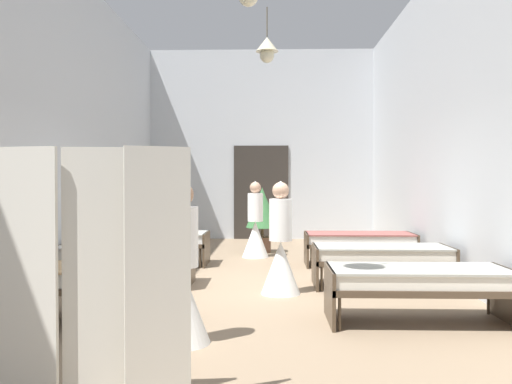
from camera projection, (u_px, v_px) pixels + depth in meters
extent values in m
cube|color=#8C755B|center=(252.00, 289.00, 7.56)|extent=(6.33, 13.03, 0.10)
cube|color=silver|center=(261.00, 145.00, 13.82)|extent=(6.13, 0.20, 4.87)
cube|color=silver|center=(44.00, 114.00, 7.60)|extent=(0.20, 12.43, 4.87)
cube|color=silver|center=(465.00, 113.00, 7.42)|extent=(0.20, 12.43, 4.87)
cube|color=#2D2823|center=(261.00, 192.00, 13.72)|extent=(1.40, 0.06, 2.40)
cylinder|color=brown|center=(267.00, 22.00, 10.36)|extent=(0.02, 0.02, 0.57)
cone|color=beige|center=(267.00, 44.00, 10.37)|extent=(0.44, 0.44, 0.28)
sphere|color=beige|center=(267.00, 56.00, 10.37)|extent=(0.28, 0.28, 0.28)
cylinder|color=#473828|center=(12.00, 296.00, 6.09)|extent=(0.03, 0.03, 0.34)
cylinder|color=#473828|center=(149.00, 313.00, 5.32)|extent=(0.03, 0.03, 0.34)
cylinder|color=#473828|center=(164.00, 297.00, 6.04)|extent=(0.03, 0.03, 0.34)
cube|color=#473828|center=(76.00, 285.00, 5.70)|extent=(1.90, 0.84, 0.07)
cube|color=#473828|center=(163.00, 293.00, 5.68)|extent=(0.04, 0.84, 0.57)
cube|color=silver|center=(76.00, 275.00, 5.70)|extent=(1.82, 0.78, 0.14)
cube|color=tan|center=(76.00, 267.00, 5.70)|extent=(1.86, 0.82, 0.02)
cylinder|color=#473828|center=(340.00, 314.00, 5.27)|extent=(0.03, 0.03, 0.34)
cylinder|color=#473828|center=(331.00, 298.00, 5.98)|extent=(0.03, 0.03, 0.34)
cylinder|color=#473828|center=(488.00, 299.00, 5.93)|extent=(0.03, 0.03, 0.34)
cube|color=#473828|center=(419.00, 287.00, 5.60)|extent=(1.90, 0.84, 0.07)
cube|color=#473828|center=(330.00, 294.00, 5.62)|extent=(0.04, 0.84, 0.57)
cube|color=#473828|center=(508.00, 296.00, 5.57)|extent=(0.04, 0.84, 0.57)
cube|color=silver|center=(419.00, 277.00, 5.59)|extent=(1.82, 0.78, 0.14)
cube|color=#9E9E93|center=(419.00, 269.00, 5.59)|extent=(1.86, 0.82, 0.02)
cylinder|color=#473828|center=(55.00, 277.00, 7.27)|extent=(0.03, 0.03, 0.34)
cylinder|color=#473828|center=(74.00, 269.00, 7.99)|extent=(0.03, 0.03, 0.34)
cylinder|color=#473828|center=(182.00, 278.00, 7.22)|extent=(0.03, 0.03, 0.34)
cylinder|color=#473828|center=(190.00, 269.00, 7.94)|extent=(0.03, 0.03, 0.34)
cube|color=#473828|center=(125.00, 259.00, 7.60)|extent=(1.90, 0.84, 0.07)
cube|color=#473828|center=(61.00, 265.00, 7.63)|extent=(0.04, 0.84, 0.57)
cube|color=#473828|center=(190.00, 265.00, 7.58)|extent=(0.04, 0.84, 0.57)
cube|color=silver|center=(125.00, 252.00, 7.60)|extent=(1.82, 0.78, 0.14)
cube|color=beige|center=(125.00, 246.00, 7.60)|extent=(1.86, 0.82, 0.02)
cylinder|color=#473828|center=(322.00, 279.00, 7.16)|extent=(0.03, 0.03, 0.34)
cylinder|color=#473828|center=(317.00, 270.00, 7.88)|extent=(0.03, 0.03, 0.34)
cylinder|color=#473828|center=(452.00, 280.00, 7.11)|extent=(0.03, 0.03, 0.34)
cylinder|color=#473828|center=(436.00, 271.00, 7.83)|extent=(0.03, 0.03, 0.34)
cube|color=#473828|center=(381.00, 260.00, 7.49)|extent=(1.90, 0.84, 0.07)
cube|color=#473828|center=(315.00, 266.00, 7.52)|extent=(0.04, 0.84, 0.57)
cube|color=#473828|center=(448.00, 267.00, 7.47)|extent=(0.04, 0.84, 0.57)
cube|color=silver|center=(381.00, 253.00, 7.49)|extent=(1.82, 0.78, 0.14)
cube|color=#9E9E93|center=(381.00, 247.00, 7.49)|extent=(1.86, 0.82, 0.02)
cylinder|color=#473828|center=(100.00, 258.00, 9.17)|extent=(0.03, 0.03, 0.34)
cylinder|color=#473828|center=(112.00, 252.00, 9.89)|extent=(0.03, 0.03, 0.34)
cylinder|color=#473828|center=(200.00, 258.00, 9.12)|extent=(0.03, 0.03, 0.34)
cylinder|color=#473828|center=(206.00, 252.00, 9.84)|extent=(0.03, 0.03, 0.34)
cube|color=#473828|center=(154.00, 243.00, 9.50)|extent=(1.90, 0.84, 0.07)
cube|color=#473828|center=(103.00, 248.00, 9.53)|extent=(0.04, 0.84, 0.57)
cube|color=#473828|center=(206.00, 249.00, 9.47)|extent=(0.04, 0.84, 0.57)
cube|color=white|center=(154.00, 238.00, 9.50)|extent=(1.82, 0.78, 0.14)
cube|color=#9E9E93|center=(154.00, 233.00, 9.50)|extent=(1.86, 0.82, 0.02)
cylinder|color=#473828|center=(311.00, 258.00, 9.06)|extent=(0.03, 0.03, 0.34)
cylinder|color=#473828|center=(308.00, 253.00, 9.78)|extent=(0.03, 0.03, 0.34)
cylinder|color=#473828|center=(414.00, 259.00, 9.01)|extent=(0.03, 0.03, 0.34)
cylinder|color=#473828|center=(404.00, 253.00, 9.73)|extent=(0.03, 0.03, 0.34)
cube|color=#473828|center=(359.00, 244.00, 9.39)|extent=(1.90, 0.84, 0.07)
cube|color=#473828|center=(306.00, 249.00, 9.42)|extent=(0.04, 0.84, 0.57)
cube|color=#473828|center=(412.00, 249.00, 9.37)|extent=(0.04, 0.84, 0.57)
cube|color=white|center=(359.00, 238.00, 9.39)|extent=(1.82, 0.78, 0.14)
cube|color=#8C4C47|center=(359.00, 234.00, 9.39)|extent=(1.86, 0.82, 0.02)
cone|color=white|center=(281.00, 267.00, 7.01)|extent=(0.52, 0.52, 0.70)
cylinder|color=white|center=(281.00, 220.00, 7.00)|extent=(0.30, 0.30, 0.55)
sphere|color=tan|center=(281.00, 191.00, 6.99)|extent=(0.22, 0.22, 0.22)
cone|color=white|center=(281.00, 185.00, 6.99)|extent=(0.18, 0.18, 0.10)
cone|color=white|center=(255.00, 239.00, 10.42)|extent=(0.52, 0.52, 0.70)
cylinder|color=white|center=(255.00, 207.00, 10.41)|extent=(0.30, 0.30, 0.55)
sphere|color=tan|center=(255.00, 188.00, 10.40)|extent=(0.22, 0.22, 0.22)
cone|color=white|center=(255.00, 184.00, 10.40)|extent=(0.18, 0.18, 0.10)
cone|color=white|center=(182.00, 305.00, 4.87)|extent=(0.52, 0.52, 0.70)
cylinder|color=white|center=(182.00, 237.00, 4.86)|extent=(0.30, 0.30, 0.55)
sphere|color=#A87A5B|center=(182.00, 194.00, 4.85)|extent=(0.22, 0.22, 0.22)
cone|color=white|center=(182.00, 186.00, 4.85)|extent=(0.18, 0.18, 0.10)
cylinder|color=brown|center=(262.00, 245.00, 11.12)|extent=(0.36, 0.36, 0.32)
cylinder|color=brown|center=(262.00, 232.00, 11.12)|extent=(0.06, 0.06, 0.20)
cone|color=#3D7A42|center=(262.00, 207.00, 11.11)|extent=(0.67, 0.67, 0.83)
cube|color=silver|center=(27.00, 280.00, 3.41)|extent=(0.42, 0.11, 1.70)
cube|color=silver|center=(96.00, 278.00, 3.46)|extent=(0.42, 0.08, 1.70)
cube|color=silver|center=(158.00, 280.00, 3.38)|extent=(0.40, 0.20, 1.70)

